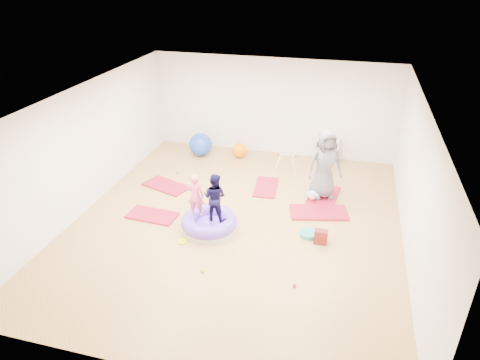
# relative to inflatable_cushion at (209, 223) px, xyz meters

# --- Properties ---
(room) EXTENTS (7.01, 8.01, 2.81)m
(room) POSITION_rel_inflatable_cushion_xyz_m (0.49, 0.41, 1.25)
(room) COLOR tan
(room) RESTS_ON ground
(gym_mat_front_left) EXTENTS (1.14, 0.63, 0.05)m
(gym_mat_front_left) POSITION_rel_inflatable_cushion_xyz_m (-1.42, 0.16, -0.12)
(gym_mat_front_left) COLOR #B4223B
(gym_mat_front_left) RESTS_ON ground
(gym_mat_mid_left) EXTENTS (1.29, 0.93, 0.05)m
(gym_mat_mid_left) POSITION_rel_inflatable_cushion_xyz_m (-1.68, 1.56, -0.12)
(gym_mat_mid_left) COLOR #B4223B
(gym_mat_mid_left) RESTS_ON ground
(gym_mat_center_back) EXTENTS (0.63, 1.12, 0.05)m
(gym_mat_center_back) POSITION_rel_inflatable_cushion_xyz_m (0.80, 2.14, -0.13)
(gym_mat_center_back) COLOR #B4223B
(gym_mat_center_back) RESTS_ON ground
(gym_mat_right) EXTENTS (1.40, 0.92, 0.05)m
(gym_mat_right) POSITION_rel_inflatable_cushion_xyz_m (2.21, 1.24, -0.12)
(gym_mat_right) COLOR #B4223B
(gym_mat_right) RESTS_ON ground
(gym_mat_rear_right) EXTENTS (0.81, 1.37, 0.05)m
(gym_mat_rear_right) POSITION_rel_inflatable_cushion_xyz_m (2.23, 1.96, -0.12)
(gym_mat_rear_right) COLOR #B4223B
(gym_mat_rear_right) RESTS_ON ground
(inflatable_cushion) EXTENTS (1.21, 1.21, 0.38)m
(inflatable_cushion) POSITION_rel_inflatable_cushion_xyz_m (0.00, 0.00, 0.00)
(inflatable_cushion) COLOR silver
(inflatable_cushion) RESTS_ON ground
(child_pink) EXTENTS (0.37, 0.26, 0.96)m
(child_pink) POSITION_rel_inflatable_cushion_xyz_m (-0.29, 0.02, 0.68)
(child_pink) COLOR #FA5A88
(child_pink) RESTS_ON inflatable_cushion
(child_navy) EXTENTS (0.56, 0.46, 1.05)m
(child_navy) POSITION_rel_inflatable_cushion_xyz_m (0.15, -0.02, 0.73)
(child_navy) COLOR black
(child_navy) RESTS_ON inflatable_cushion
(adult_caregiver) EXTENTS (0.97, 0.83, 1.69)m
(adult_caregiver) POSITION_rel_inflatable_cushion_xyz_m (2.21, 2.00, 0.75)
(adult_caregiver) COLOR #5B5C66
(adult_caregiver) RESTS_ON gym_mat_rear_right
(infant) EXTENTS (0.34, 0.35, 0.20)m
(infant) POSITION_rel_inflatable_cushion_xyz_m (2.00, 1.79, 0.01)
(infant) COLOR #A9CEEE
(infant) RESTS_ON gym_mat_rear_right
(ball_pit_balls) EXTENTS (4.24, 3.76, 0.07)m
(ball_pit_balls) POSITION_rel_inflatable_cushion_xyz_m (0.24, 0.63, -0.11)
(ball_pit_balls) COLOR #E11344
(ball_pit_balls) RESTS_ON ground
(exercise_ball_blue) EXTENTS (0.67, 0.67, 0.67)m
(exercise_ball_blue) POSITION_rel_inflatable_cushion_xyz_m (-1.48, 3.66, 0.19)
(exercise_ball_blue) COLOR blue
(exercise_ball_blue) RESTS_ON ground
(exercise_ball_orange) EXTENTS (0.43, 0.43, 0.43)m
(exercise_ball_orange) POSITION_rel_inflatable_cushion_xyz_m (-0.35, 3.81, 0.07)
(exercise_ball_orange) COLOR orange
(exercise_ball_orange) RESTS_ON ground
(infant_play_gym) EXTENTS (0.62, 0.59, 0.47)m
(infant_play_gym) POSITION_rel_inflatable_cushion_xyz_m (1.13, 3.28, 0.17)
(infant_play_gym) COLOR silver
(infant_play_gym) RESTS_ON ground
(cube_shelf) EXTENTS (0.67, 0.33, 0.67)m
(cube_shelf) POSITION_rel_inflatable_cushion_xyz_m (2.13, 4.20, 0.19)
(cube_shelf) COLOR silver
(cube_shelf) RESTS_ON ground
(balance_disc) EXTENTS (0.38, 0.38, 0.08)m
(balance_disc) POSITION_rel_inflatable_cushion_xyz_m (2.09, 0.30, -0.11)
(balance_disc) COLOR teal
(balance_disc) RESTS_ON ground
(backpack) EXTENTS (0.27, 0.17, 0.31)m
(backpack) POSITION_rel_inflatable_cushion_xyz_m (2.35, 0.09, 0.01)
(backpack) COLOR #A40906
(backpack) RESTS_ON ground
(yellow_toy) EXTENTS (0.21, 0.21, 0.03)m
(yellow_toy) POSITION_rel_inflatable_cushion_xyz_m (-0.39, -0.59, -0.13)
(yellow_toy) COLOR #CAD500
(yellow_toy) RESTS_ON ground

